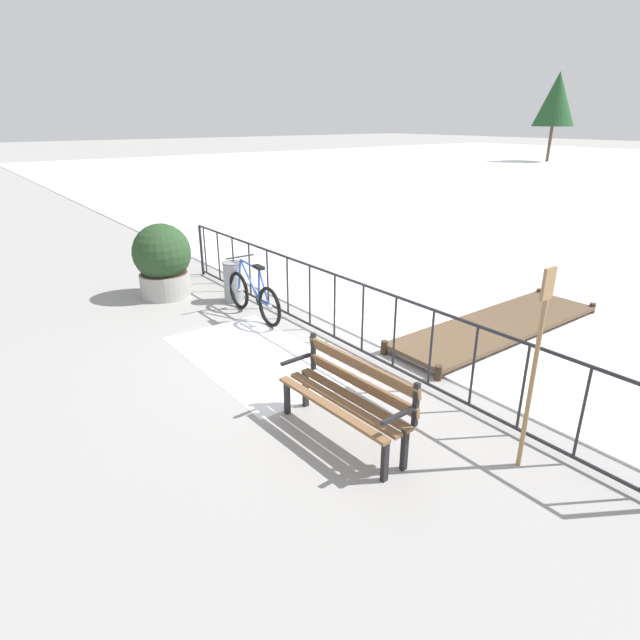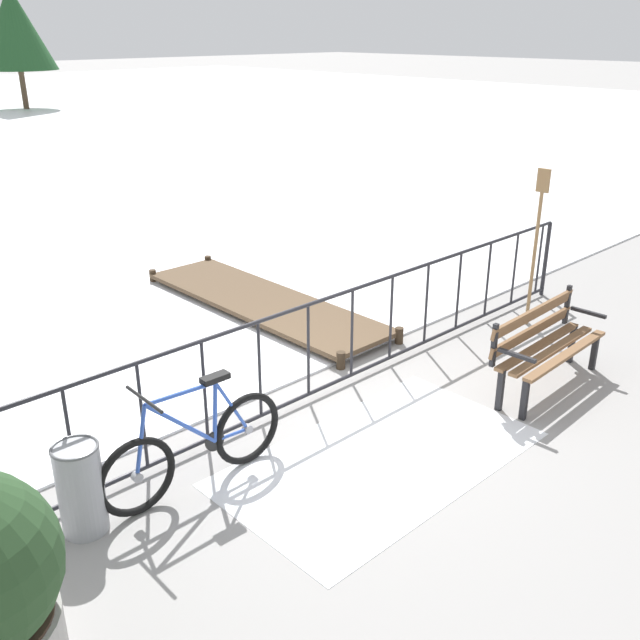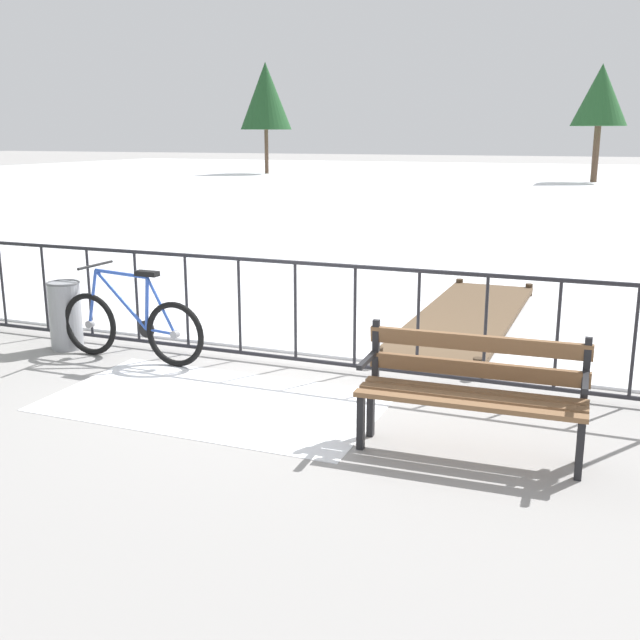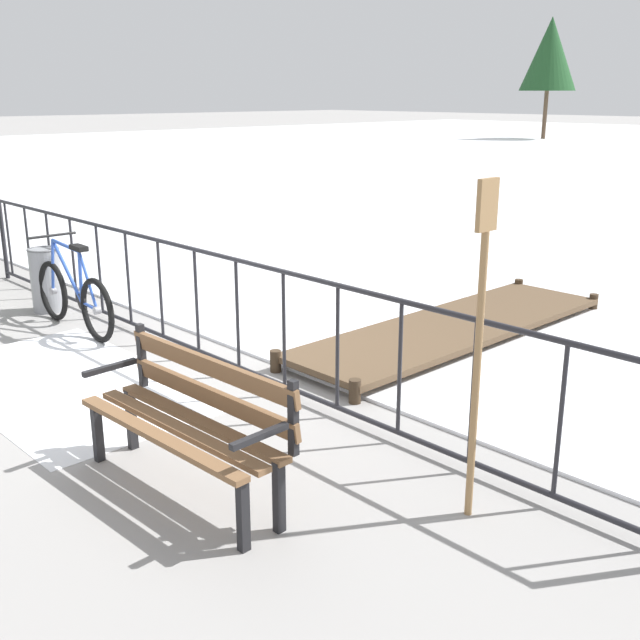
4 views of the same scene
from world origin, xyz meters
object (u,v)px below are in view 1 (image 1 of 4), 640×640
(bicycle_near_railing, at_px, (253,296))
(park_bench, at_px, (348,393))
(trash_bin, at_px, (233,282))
(planter_with_shrub, at_px, (163,260))
(oar_upright, at_px, (536,359))

(bicycle_near_railing, xyz_separation_m, park_bench, (3.64, -1.01, 0.14))
(bicycle_near_railing, relative_size, trash_bin, 2.34)
(park_bench, bearing_deg, trash_bin, 166.16)
(trash_bin, bearing_deg, planter_with_shrub, -139.82)
(planter_with_shrub, xyz_separation_m, oar_upright, (7.00, 0.75, 0.45))
(trash_bin, bearing_deg, bicycle_near_railing, -7.36)
(bicycle_near_railing, relative_size, planter_with_shrub, 1.25)
(trash_bin, distance_m, oar_upright, 6.01)
(park_bench, bearing_deg, bicycle_near_railing, 164.56)
(oar_upright, bearing_deg, bicycle_near_railing, 179.92)
(bicycle_near_railing, bearing_deg, park_bench, -15.44)
(bicycle_near_railing, distance_m, park_bench, 3.78)
(planter_with_shrub, bearing_deg, oar_upright, 6.11)
(planter_with_shrub, height_order, trash_bin, planter_with_shrub)
(oar_upright, bearing_deg, park_bench, -144.27)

